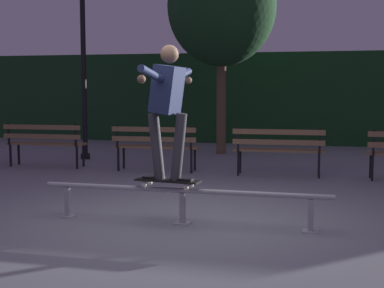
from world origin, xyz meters
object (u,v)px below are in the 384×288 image
at_px(skateboarder, 167,101).
at_px(park_bench_leftmost, 45,140).
at_px(tree_behind_benches, 222,7).
at_px(lamp_post_left, 83,45).
at_px(skateboard, 168,181).
at_px(grind_rail, 182,197).
at_px(park_bench_left_center, 155,143).
at_px(park_bench_right_center, 279,146).

distance_m(skateboarder, park_bench_leftmost, 5.29).
relative_size(skateboarder, tree_behind_benches, 0.32).
height_order(skateboarder, lamp_post_left, lamp_post_left).
xyz_separation_m(skateboarder, lamp_post_left, (-3.42, 5.06, 1.05)).
distance_m(skateboard, tree_behind_benches, 7.40).
height_order(grind_rail, lamp_post_left, lamp_post_left).
height_order(skateboard, tree_behind_benches, tree_behind_benches).
xyz_separation_m(skateboarder, park_bench_leftmost, (-3.65, 3.72, -0.89)).
relative_size(skateboarder, park_bench_left_center, 0.96).
xyz_separation_m(park_bench_left_center, tree_behind_benches, (0.64, 3.04, 2.88)).
bearing_deg(skateboarder, lamp_post_left, 124.05).
bearing_deg(lamp_post_left, skateboarder, -55.95).
relative_size(park_bench_right_center, tree_behind_benches, 0.34).
relative_size(skateboarder, lamp_post_left, 0.40).
distance_m(tree_behind_benches, lamp_post_left, 3.32).
bearing_deg(park_bench_leftmost, tree_behind_benches, 46.12).
bearing_deg(grind_rail, park_bench_right_center, 78.66).
relative_size(grind_rail, park_bench_right_center, 2.13).
height_order(skateboarder, park_bench_right_center, skateboarder).
xyz_separation_m(park_bench_left_center, park_bench_right_center, (2.29, 0.00, 0.00)).
height_order(skateboarder, park_bench_left_center, skateboarder).
height_order(park_bench_left_center, tree_behind_benches, tree_behind_benches).
distance_m(grind_rail, park_bench_left_center, 4.03).
bearing_deg(skateboard, tree_behind_benches, 96.07).
bearing_deg(skateboarder, grind_rail, 0.11).
bearing_deg(skateboarder, tree_behind_benches, 96.10).
height_order(skateboard, park_bench_right_center, park_bench_right_center).
xyz_separation_m(grind_rail, park_bench_left_center, (-1.54, 3.72, 0.22)).
xyz_separation_m(park_bench_leftmost, lamp_post_left, (0.23, 1.34, 1.94)).
bearing_deg(grind_rail, lamp_post_left, 125.40).
bearing_deg(tree_behind_benches, park_bench_left_center, -101.90).
bearing_deg(park_bench_left_center, grind_rail, -67.49).
bearing_deg(grind_rail, skateboarder, -179.89).
distance_m(skateboard, skateboarder, 0.94).
relative_size(skateboard, park_bench_right_center, 0.49).
relative_size(grind_rail, skateboard, 4.31).
bearing_deg(park_bench_leftmost, skateboarder, -45.53).
height_order(tree_behind_benches, lamp_post_left, tree_behind_benches).
xyz_separation_m(park_bench_right_center, tree_behind_benches, (-1.64, 3.04, 2.88)).
relative_size(park_bench_leftmost, tree_behind_benches, 0.34).
bearing_deg(skateboard, lamp_post_left, 124.02).
height_order(skateboarder, tree_behind_benches, tree_behind_benches).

